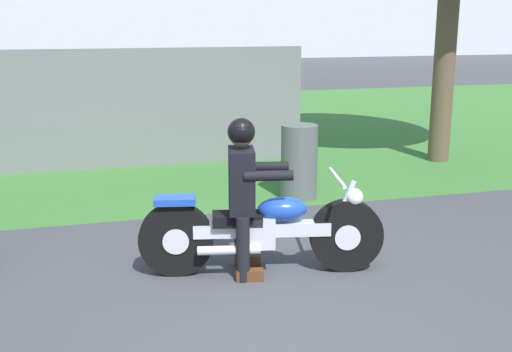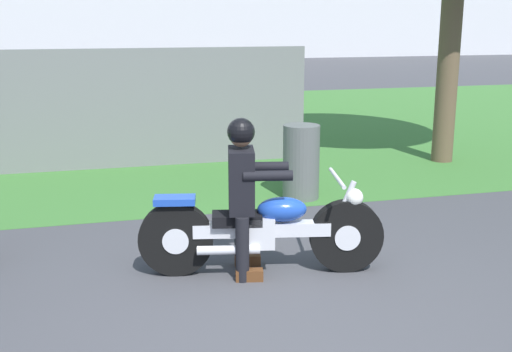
# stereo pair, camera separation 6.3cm
# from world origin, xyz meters

# --- Properties ---
(ground) EXTENTS (120.00, 120.00, 0.00)m
(ground) POSITION_xyz_m (0.00, 0.00, 0.00)
(ground) COLOR #424247
(grass_verge) EXTENTS (60.00, 12.00, 0.01)m
(grass_verge) POSITION_xyz_m (0.00, 9.01, 0.00)
(grass_verge) COLOR #3D7533
(grass_verge) RESTS_ON ground
(motorcycle_lead) EXTENTS (2.17, 0.75, 0.89)m
(motorcycle_lead) POSITION_xyz_m (0.10, 1.15, 0.40)
(motorcycle_lead) COLOR black
(motorcycle_lead) RESTS_ON ground
(rider_lead) EXTENTS (0.61, 0.53, 1.41)m
(rider_lead) POSITION_xyz_m (-0.07, 1.18, 0.82)
(rider_lead) COLOR black
(rider_lead) RESTS_ON ground
(trash_can) EXTENTS (0.46, 0.46, 0.94)m
(trash_can) POSITION_xyz_m (1.22, 3.39, 0.47)
(trash_can) COLOR #595E5B
(trash_can) RESTS_ON ground
(fence_segment) EXTENTS (7.00, 0.06, 1.80)m
(fence_segment) POSITION_xyz_m (-1.46, 5.72, 0.90)
(fence_segment) COLOR slate
(fence_segment) RESTS_ON ground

